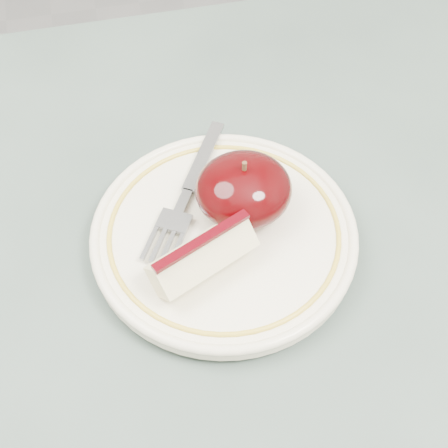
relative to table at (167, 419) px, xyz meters
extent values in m
cylinder|color=brown|center=(0.40, 0.40, -0.31)|extent=(0.05, 0.05, 0.71)
cube|color=#485951|center=(0.00, 0.00, 0.07)|extent=(0.90, 0.90, 0.04)
cylinder|color=#F6EACE|center=(0.08, 0.11, 0.09)|extent=(0.12, 0.12, 0.01)
cylinder|color=#F6EACE|center=(0.08, 0.11, 0.10)|extent=(0.22, 0.22, 0.01)
torus|color=#F6EACE|center=(0.08, 0.11, 0.10)|extent=(0.23, 0.23, 0.01)
torus|color=gold|center=(0.08, 0.11, 0.11)|extent=(0.20, 0.20, 0.00)
ellipsoid|color=black|center=(0.10, 0.13, 0.13)|extent=(0.08, 0.08, 0.05)
cylinder|color=#472D19|center=(0.10, 0.13, 0.16)|extent=(0.00, 0.00, 0.01)
cube|color=beige|center=(0.05, 0.08, 0.12)|extent=(0.09, 0.07, 0.04)
cube|color=#370107|center=(0.05, 0.08, 0.14)|extent=(0.08, 0.04, 0.00)
cube|color=gray|center=(0.08, 0.19, 0.11)|extent=(0.05, 0.08, 0.00)
cube|color=gray|center=(0.05, 0.14, 0.11)|extent=(0.02, 0.03, 0.00)
cube|color=gray|center=(0.04, 0.13, 0.11)|extent=(0.03, 0.03, 0.00)
cube|color=gray|center=(0.03, 0.10, 0.11)|extent=(0.02, 0.03, 0.00)
cube|color=gray|center=(0.03, 0.10, 0.11)|extent=(0.02, 0.03, 0.00)
cube|color=gray|center=(0.02, 0.10, 0.11)|extent=(0.02, 0.03, 0.00)
cube|color=gray|center=(0.01, 0.11, 0.11)|extent=(0.02, 0.03, 0.00)
camera|label=1|loc=(0.01, -0.19, 0.53)|focal=50.00mm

